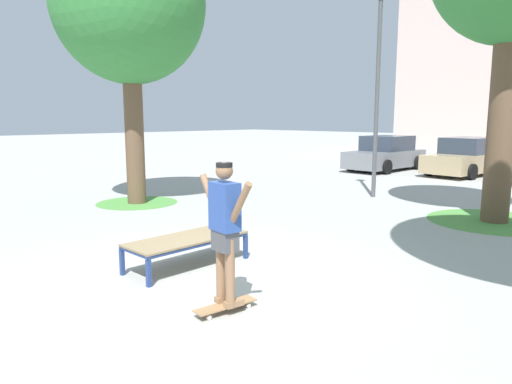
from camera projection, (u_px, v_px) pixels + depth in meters
ground_plane at (207, 275)px, 6.90m from camera, size 120.00×120.00×0.00m
skate_box at (187, 240)px, 7.23m from camera, size 0.79×1.91×0.46m
skateboard at (226, 306)px, 5.57m from camera, size 0.30×0.82×0.09m
skater at (225, 224)px, 5.41m from camera, size 1.00×0.32×1.69m
tree_near_left at (129, 4)px, 11.90m from camera, size 3.88×3.88×7.20m
grass_patch_near_left at (137, 203)px, 12.70m from camera, size 2.15×2.15×0.01m
grass_patch_mid_back at (494, 221)px, 10.44m from camera, size 2.83×2.83×0.01m
car_grey at (386, 154)px, 20.49m from camera, size 1.96×4.22×1.50m
car_tan at (467, 158)px, 18.78m from camera, size 2.18×4.33×1.50m
light_post at (378, 61)px, 13.05m from camera, size 0.36×0.36×5.83m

